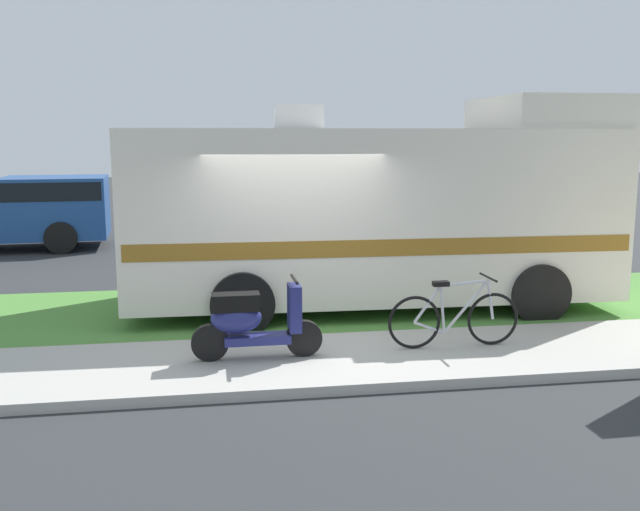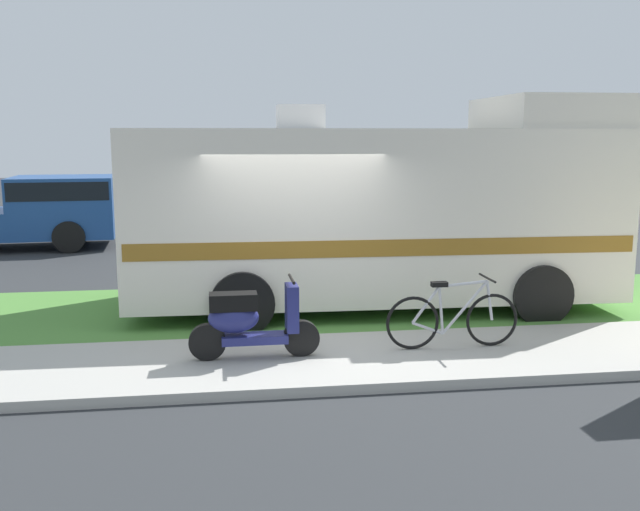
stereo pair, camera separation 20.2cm
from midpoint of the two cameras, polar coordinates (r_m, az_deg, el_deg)
name	(u,v)px [view 2 (the right image)]	position (r m, az deg, el deg)	size (l,w,h in m)	color
ground_plane	(297,339)	(9.68, -1.26, -6.78)	(80.00, 80.00, 0.00)	#2D3033
sidewalk	(308,362)	(8.52, -0.28, -8.66)	(24.00, 2.00, 0.12)	#ADAAA3
grass_strip	(287,310)	(11.10, -2.19, -4.41)	(24.00, 3.40, 0.08)	#4C8438
motorhome_rv	(379,210)	(11.09, 5.32, 3.66)	(7.51, 2.83, 3.34)	silver
scooter	(249,321)	(8.39, -5.06, -5.30)	(1.56, 0.50, 0.97)	black
bicycle	(453,318)	(8.96, 11.35, -5.01)	(1.70, 0.52, 0.89)	black
pickup_truck_near	(360,217)	(15.52, 3.67, 3.12)	(5.46, 2.52, 1.83)	#1E478C
pickup_truck_far	(29,210)	(18.69, -22.26, 3.43)	(5.52, 2.42, 1.76)	#1E478C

